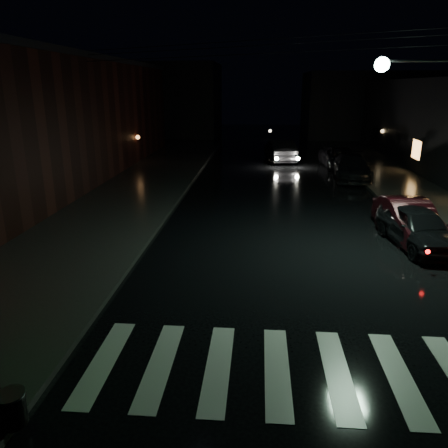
% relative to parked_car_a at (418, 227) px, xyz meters
% --- Properties ---
extents(ground, '(120.00, 120.00, 0.00)m').
position_rel_parked_car_a_xyz_m(ground, '(-7.60, -8.11, -0.72)').
color(ground, black).
rests_on(ground, ground).
extents(sidewalk_left, '(6.00, 44.00, 0.15)m').
position_rel_parked_car_a_xyz_m(sidewalk_left, '(-12.60, 5.89, -0.65)').
color(sidewalk_left, '#282826').
rests_on(sidewalk_left, ground).
extents(sidewalk_right, '(4.00, 44.00, 0.15)m').
position_rel_parked_car_a_xyz_m(sidewalk_right, '(2.40, 5.89, -0.65)').
color(sidewalk_right, '#282826').
rests_on(sidewalk_right, ground).
extents(building_left, '(10.00, 36.00, 7.00)m').
position_rel_parked_car_a_xyz_m(building_left, '(-19.60, 7.89, 2.78)').
color(building_left, black).
rests_on(building_left, ground).
extents(building_far_left, '(14.00, 10.00, 8.00)m').
position_rel_parked_car_a_xyz_m(building_far_left, '(-17.60, 36.89, 3.28)').
color(building_far_left, black).
rests_on(building_far_left, ground).
extents(building_far_right, '(14.00, 10.00, 7.00)m').
position_rel_parked_car_a_xyz_m(building_far_right, '(6.40, 36.89, 2.78)').
color(building_far_right, black).
rests_on(building_far_right, ground).
extents(crosswalk, '(9.00, 3.00, 0.01)m').
position_rel_parked_car_a_xyz_m(crosswalk, '(-4.60, -7.61, -0.72)').
color(crosswalk, beige).
rests_on(crosswalk, ground).
extents(parked_car_a, '(2.24, 4.42, 1.44)m').
position_rel_parked_car_a_xyz_m(parked_car_a, '(0.00, 0.00, 0.00)').
color(parked_car_a, black).
rests_on(parked_car_a, ground).
extents(parked_car_b, '(1.72, 4.43, 1.44)m').
position_rel_parked_car_a_xyz_m(parked_car_b, '(0.00, 1.04, -0.00)').
color(parked_car_b, black).
rests_on(parked_car_b, ground).
extents(parked_car_c, '(2.50, 5.27, 1.48)m').
position_rel_parked_car_a_xyz_m(parked_car_c, '(0.00, 11.97, 0.02)').
color(parked_car_c, black).
rests_on(parked_car_c, ground).
extents(parked_car_d, '(2.61, 5.16, 1.40)m').
position_rel_parked_car_a_xyz_m(parked_car_d, '(0.00, 15.90, -0.02)').
color(parked_car_d, black).
rests_on(parked_car_d, ground).
extents(oncoming_car, '(2.40, 5.16, 1.64)m').
position_rel_parked_car_a_xyz_m(oncoming_car, '(-4.10, 18.39, 0.10)').
color(oncoming_car, black).
rests_on(oncoming_car, ground).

